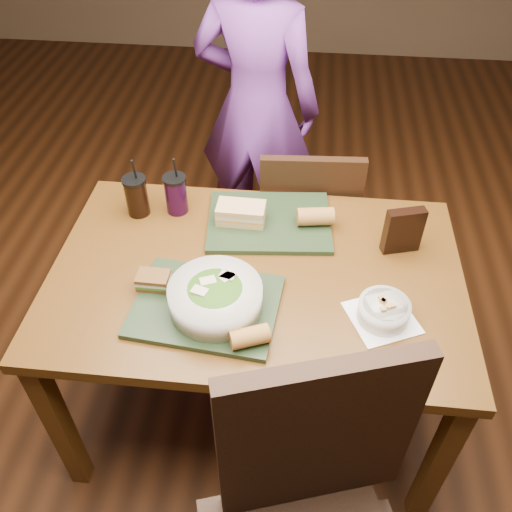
# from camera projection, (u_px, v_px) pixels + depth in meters

# --- Properties ---
(ground) EXTENTS (6.00, 6.00, 0.00)m
(ground) POSITION_uv_depth(u_px,v_px,m) (256.00, 401.00, 2.22)
(ground) COLOR #381C0B
(ground) RESTS_ON ground
(dining_table) EXTENTS (1.30, 0.85, 0.75)m
(dining_table) POSITION_uv_depth(u_px,v_px,m) (256.00, 292.00, 1.77)
(dining_table) COLOR #553411
(dining_table) RESTS_ON ground
(chair_far) EXTENTS (0.41, 0.41, 0.89)m
(chair_far) POSITION_uv_depth(u_px,v_px,m) (308.00, 226.00, 2.27)
(chair_far) COLOR black
(chair_far) RESTS_ON ground
(diner) EXTENTS (0.64, 0.48, 1.57)m
(diner) POSITION_uv_depth(u_px,v_px,m) (257.00, 108.00, 2.41)
(diner) COLOR #70348F
(diner) RESTS_ON ground
(tray_near) EXTENTS (0.45, 0.36, 0.02)m
(tray_near) POSITION_uv_depth(u_px,v_px,m) (206.00, 306.00, 1.59)
(tray_near) COLOR #1E2F19
(tray_near) RESTS_ON dining_table
(tray_far) EXTENTS (0.45, 0.36, 0.02)m
(tray_far) POSITION_uv_depth(u_px,v_px,m) (269.00, 222.00, 1.87)
(tray_far) COLOR #1E2F19
(tray_far) RESTS_ON dining_table
(salad_bowl) EXTENTS (0.27, 0.27, 0.09)m
(salad_bowl) POSITION_uv_depth(u_px,v_px,m) (215.00, 296.00, 1.55)
(salad_bowl) COLOR silver
(salad_bowl) RESTS_ON tray_near
(soup_bowl) EXTENTS (0.24, 0.24, 0.07)m
(soup_bowl) POSITION_uv_depth(u_px,v_px,m) (384.00, 311.00, 1.55)
(soup_bowl) COLOR white
(soup_bowl) RESTS_ON dining_table
(sandwich_near) EXTENTS (0.10, 0.07, 0.05)m
(sandwich_near) POSITION_uv_depth(u_px,v_px,m) (153.00, 280.00, 1.62)
(sandwich_near) COLOR #593819
(sandwich_near) RESTS_ON tray_near
(sandwich_far) EXTENTS (0.17, 0.09, 0.07)m
(sandwich_far) POSITION_uv_depth(u_px,v_px,m) (241.00, 213.00, 1.84)
(sandwich_far) COLOR tan
(sandwich_far) RESTS_ON tray_far
(baguette_near) EXTENTS (0.12, 0.09, 0.05)m
(baguette_near) POSITION_uv_depth(u_px,v_px,m) (250.00, 336.00, 1.47)
(baguette_near) COLOR #AD7533
(baguette_near) RESTS_ON tray_near
(baguette_far) EXTENTS (0.13, 0.08, 0.06)m
(baguette_far) POSITION_uv_depth(u_px,v_px,m) (315.00, 216.00, 1.83)
(baguette_far) COLOR #AD7533
(baguette_far) RESTS_ON tray_far
(cup_cola) EXTENTS (0.08, 0.08, 0.22)m
(cup_cola) POSITION_uv_depth(u_px,v_px,m) (137.00, 196.00, 1.87)
(cup_cola) COLOR black
(cup_cola) RESTS_ON dining_table
(cup_berry) EXTENTS (0.08, 0.08, 0.22)m
(cup_berry) POSITION_uv_depth(u_px,v_px,m) (176.00, 194.00, 1.88)
(cup_berry) COLOR black
(cup_berry) RESTS_ON dining_table
(chip_bag) EXTENTS (0.13, 0.07, 0.16)m
(chip_bag) POSITION_uv_depth(u_px,v_px,m) (403.00, 231.00, 1.73)
(chip_bag) COLOR black
(chip_bag) RESTS_ON dining_table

